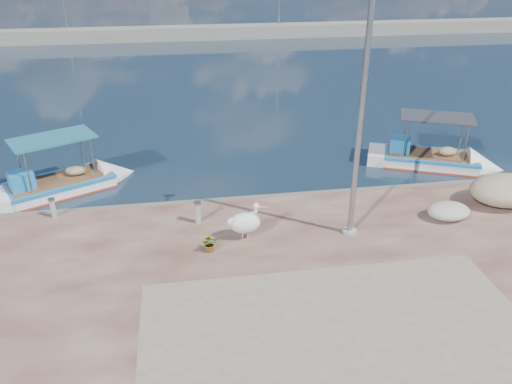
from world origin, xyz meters
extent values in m
plane|color=#162635|center=(0.00, 0.00, 0.00)|extent=(1400.00, 1400.00, 0.00)
cube|color=gray|center=(1.00, -3.00, 0.50)|extent=(9.00, 7.00, 0.01)
cube|color=gray|center=(0.00, 40.00, 0.60)|extent=(120.00, 2.20, 1.20)
cube|color=white|center=(-6.84, 7.59, 0.07)|extent=(5.42, 3.88, 0.85)
cube|color=#1B71B3|center=(-6.84, 7.59, 0.45)|extent=(4.14, 3.27, 0.13)
cube|color=#9C2E13|center=(-6.84, 7.59, 0.02)|extent=(4.14, 3.25, 0.11)
cube|color=#1B71B3|center=(-8.01, 7.00, 0.81)|extent=(1.09, 1.09, 0.63)
cube|color=#1B576D|center=(-6.84, 7.59, 2.11)|extent=(3.29, 2.74, 0.07)
cube|color=white|center=(8.04, 7.71, 0.07)|extent=(5.47, 3.62, 0.85)
cube|color=#1B71B3|center=(8.04, 7.71, 0.45)|extent=(4.15, 3.10, 0.13)
cube|color=#9C2E13|center=(8.04, 7.71, 0.02)|extent=(4.14, 3.08, 0.11)
cube|color=#1B71B3|center=(6.84, 8.22, 0.81)|extent=(1.06, 1.06, 0.63)
cube|color=#262931|center=(8.04, 7.71, 2.11)|extent=(3.28, 2.62, 0.07)
cylinder|color=tan|center=(-0.63, 2.36, 0.65)|extent=(0.04, 0.04, 0.30)
cylinder|color=tan|center=(-0.48, 2.34, 0.65)|extent=(0.04, 0.04, 0.30)
ellipsoid|color=silver|center=(-0.56, 2.35, 1.04)|extent=(0.97, 0.66, 0.65)
cylinder|color=silver|center=(-0.28, 2.32, 1.37)|extent=(0.22, 0.14, 0.56)
sphere|color=silver|center=(-0.23, 2.31, 1.61)|extent=(0.18, 0.18, 0.18)
cone|color=#D06C50|center=(-0.02, 2.29, 1.56)|extent=(0.45, 0.15, 0.14)
cylinder|color=gray|center=(2.63, 2.19, 4.00)|extent=(0.16, 0.16, 7.00)
cylinder|color=gray|center=(2.63, 2.19, 0.55)|extent=(0.44, 0.44, 0.10)
cylinder|color=gray|center=(-1.89, 3.52, 0.85)|extent=(0.18, 0.18, 0.71)
cylinder|color=gray|center=(-1.89, 3.52, 1.21)|extent=(0.24, 0.24, 0.06)
cylinder|color=gray|center=(-6.45, 4.60, 0.82)|extent=(0.17, 0.17, 0.65)
cylinder|color=gray|center=(-6.45, 4.60, 1.15)|extent=(0.22, 0.22, 0.06)
imported|color=#33722D|center=(-1.64, 1.85, 0.76)|extent=(0.46, 0.40, 0.51)
ellipsoid|color=#BFAE8E|center=(8.42, 3.21, 1.00)|extent=(2.54, 1.81, 1.00)
ellipsoid|color=#B4B0A7|center=(6.03, 2.56, 0.76)|extent=(1.38, 1.03, 0.52)
camera|label=1|loc=(-2.23, -10.25, 8.45)|focal=35.00mm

